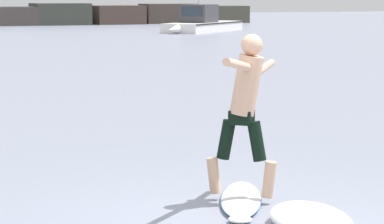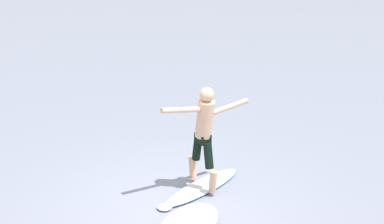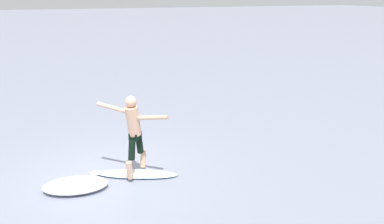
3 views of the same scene
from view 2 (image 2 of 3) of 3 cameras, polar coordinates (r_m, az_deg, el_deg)
The scene contains 4 objects.
ground_plane at distance 9.24m, azimuth -1.80°, elevation -9.73°, with size 200.00×200.00×0.00m, color gray.
surfboard at distance 9.67m, azimuth 0.99°, elevation -8.03°, with size 1.23×2.01×0.21m.
surfer at distance 9.18m, azimuth 1.33°, elevation -1.78°, with size 1.21×1.34×1.86m.
wave_foam_at_tail at distance 8.47m, azimuth -0.44°, elevation -11.87°, with size 1.06×1.50×0.22m.
Camera 2 is at (2.59, -7.60, 4.58)m, focal length 50.00 mm.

